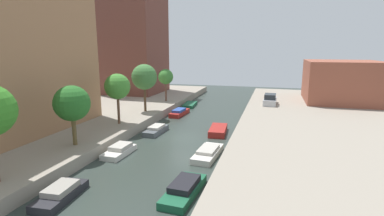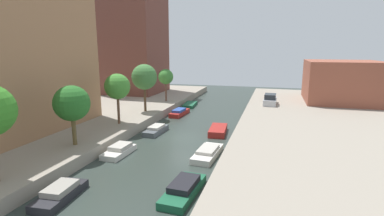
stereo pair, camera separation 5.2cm
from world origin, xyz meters
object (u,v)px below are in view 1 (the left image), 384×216
Objects in this scene: parked_car at (270,100)px; moored_boat_left_2 at (119,151)px; apartment_tower_far at (132,36)px; moored_boat_left_4 at (179,112)px; low_block_right at (341,81)px; street_tree_1 at (72,104)px; street_tree_2 at (117,87)px; moored_boat_left_5 at (190,105)px; moored_boat_left_3 at (156,130)px; moored_boat_right_3 at (218,130)px; street_tree_3 at (144,77)px; moored_boat_left_1 at (61,194)px; moored_boat_right_2 at (208,153)px; moored_boat_right_1 at (184,189)px; street_tree_4 at (166,77)px.

moored_boat_left_2 is (-11.82, -21.20, -1.30)m from parked_car.
apartment_tower_far is 4.54× the size of moored_boat_left_4.
low_block_right is 37.45m from street_tree_1.
street_tree_2 is 1.19× the size of moored_boat_left_5.
moored_boat_left_2 is (12.23, -26.90, -10.54)m from apartment_tower_far.
moored_boat_left_3 reaches higher than moored_boat_left_5.
low_block_right reaches higher than moored_boat_right_3.
moored_boat_left_5 is at bearing 117.63° from moored_boat_right_3.
moored_boat_left_4 is (3.51, 3.05, -4.92)m from street_tree_3.
low_block_right is at bearing 28.01° from parked_car.
street_tree_2 is 0.89× the size of street_tree_3.
street_tree_1 is 14.62m from moored_boat_right_3.
street_tree_1 is at bearing -157.49° from moored_boat_left_2.
low_block_right is 40.40m from moored_boat_left_1.
low_block_right is 34.49m from moored_boat_left_2.
moored_boat_left_2 is at bearing -167.93° from moored_boat_right_2.
parked_car is at bearing 80.23° from moored_boat_right_1.
street_tree_3 reaches higher than moored_boat_left_5.
street_tree_1 is at bearing -123.77° from parked_car.
low_block_right is 1.81× the size of street_tree_3.
parked_car is at bearing -13.34° from apartment_tower_far.
street_tree_1 is 5.42m from moored_boat_left_2.
parked_car is 13.02m from moored_boat_left_4.
moored_boat_left_2 is 0.77× the size of moored_boat_right_1.
moored_boat_right_1 is at bearing -89.92° from moored_boat_right_2.
low_block_right is 2.36× the size of moored_boat_right_1.
moored_boat_left_2 reaches higher than moored_boat_left_3.
moored_boat_right_3 is (-0.45, 6.83, 0.01)m from moored_boat_right_2.
street_tree_3 is 13.64m from moored_boat_left_2.
moored_boat_left_1 reaches higher than moored_boat_left_2.
street_tree_2 is 1.16× the size of moored_boat_right_2.
street_tree_2 reaches higher than parked_car.
street_tree_1 is 23.67m from moored_boat_left_5.
street_tree_1 is at bearing -164.58° from moored_boat_right_2.
moored_boat_right_1 reaches higher than moored_boat_right_2.
parked_car reaches higher than moored_boat_right_3.
street_tree_3 is at bearing 90.00° from street_tree_1.
moored_boat_left_1 reaches higher than moored_boat_left_5.
street_tree_3 is (-25.04, -14.20, 1.29)m from low_block_right.
street_tree_1 reaches higher than moored_boat_right_2.
moored_boat_right_2 is (10.55, -18.06, -4.31)m from street_tree_4.
moored_boat_left_3 is at bearing 64.88° from street_tree_1.
moored_boat_right_3 is (6.84, 8.38, -0.01)m from moored_boat_left_2.
street_tree_4 is at bearing 90.00° from street_tree_1.
apartment_tower_far is at bearing 135.84° from moored_boat_right_3.
street_tree_3 is at bearing 134.53° from moored_boat_right_2.
moored_boat_right_2 is 6.84m from moored_boat_right_3.
street_tree_1 is at bearing -90.00° from street_tree_4.
street_tree_3 is (0.00, 6.52, 0.37)m from street_tree_2.
moored_boat_right_3 is (-14.93, -18.11, -3.68)m from low_block_right.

